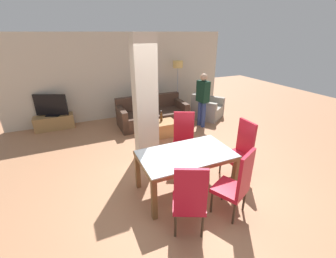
{
  "coord_description": "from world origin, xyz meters",
  "views": [
    {
      "loc": [
        -1.67,
        -2.96,
        2.7
      ],
      "look_at": [
        0.0,
        0.78,
        0.92
      ],
      "focal_mm": 24.0,
      "sensor_mm": 36.0,
      "label": 1
    }
  ],
  "objects_px": {
    "sofa": "(152,115)",
    "armchair": "(207,109)",
    "coffee_table": "(163,129)",
    "dining_chair_far_right": "(184,138)",
    "dining_chair_head_right": "(240,148)",
    "tv_stand": "(55,122)",
    "dining_table": "(186,161)",
    "dining_chair_near_left": "(189,199)",
    "bottle": "(161,117)",
    "dining_chair_near_right": "(237,183)",
    "floor_lamp": "(178,69)",
    "standing_person": "(203,97)",
    "tv_screen": "(51,105)"
  },
  "relations": [
    {
      "from": "dining_chair_far_right",
      "to": "tv_stand",
      "type": "xyz_separation_m",
      "value": [
        -2.64,
        3.25,
        -0.39
      ]
    },
    {
      "from": "coffee_table",
      "to": "dining_chair_head_right",
      "type": "bearing_deg",
      "value": -74.13
    },
    {
      "from": "dining_chair_near_right",
      "to": "tv_stand",
      "type": "bearing_deg",
      "value": 92.31
    },
    {
      "from": "dining_chair_near_left",
      "to": "armchair",
      "type": "xyz_separation_m",
      "value": [
        2.88,
        3.97,
        -0.3
      ]
    },
    {
      "from": "sofa",
      "to": "armchair",
      "type": "height_order",
      "value": "armchair"
    },
    {
      "from": "dining_chair_near_right",
      "to": "armchair",
      "type": "relative_size",
      "value": 0.94
    },
    {
      "from": "bottle",
      "to": "standing_person",
      "type": "xyz_separation_m",
      "value": [
        1.35,
        0.06,
        0.4
      ]
    },
    {
      "from": "dining_chair_near_right",
      "to": "dining_chair_near_left",
      "type": "bearing_deg",
      "value": 155.09
    },
    {
      "from": "armchair",
      "to": "floor_lamp",
      "type": "distance_m",
      "value": 1.66
    },
    {
      "from": "dining_chair_near_left",
      "to": "coffee_table",
      "type": "height_order",
      "value": "dining_chair_near_left"
    },
    {
      "from": "dining_table",
      "to": "dining_chair_near_left",
      "type": "xyz_separation_m",
      "value": [
        -0.41,
        -0.86,
        -0.01
      ]
    },
    {
      "from": "tv_stand",
      "to": "floor_lamp",
      "type": "xyz_separation_m",
      "value": [
        4.04,
        -0.12,
        1.31
      ]
    },
    {
      "from": "coffee_table",
      "to": "sofa",
      "type": "bearing_deg",
      "value": 87.69
    },
    {
      "from": "sofa",
      "to": "tv_screen",
      "type": "bearing_deg",
      "value": -16.33
    },
    {
      "from": "sofa",
      "to": "tv_stand",
      "type": "xyz_separation_m",
      "value": [
        -2.81,
        0.82,
        -0.08
      ]
    },
    {
      "from": "tv_stand",
      "to": "sofa",
      "type": "bearing_deg",
      "value": -16.33
    },
    {
      "from": "sofa",
      "to": "tv_stand",
      "type": "height_order",
      "value": "sofa"
    },
    {
      "from": "bottle",
      "to": "standing_person",
      "type": "distance_m",
      "value": 1.41
    },
    {
      "from": "dining_chair_far_right",
      "to": "coffee_table",
      "type": "xyz_separation_m",
      "value": [
        0.13,
        1.48,
        -0.39
      ]
    },
    {
      "from": "dining_chair_far_right",
      "to": "tv_stand",
      "type": "bearing_deg",
      "value": -25.56
    },
    {
      "from": "tv_stand",
      "to": "floor_lamp",
      "type": "distance_m",
      "value": 4.25
    },
    {
      "from": "tv_stand",
      "to": "floor_lamp",
      "type": "bearing_deg",
      "value": -1.69
    },
    {
      "from": "dining_chair_far_right",
      "to": "bottle",
      "type": "bearing_deg",
      "value": -69.53
    },
    {
      "from": "dining_chair_head_right",
      "to": "coffee_table",
      "type": "xyz_separation_m",
      "value": [
        -0.67,
        2.34,
        -0.39
      ]
    },
    {
      "from": "sofa",
      "to": "standing_person",
      "type": "distance_m",
      "value": 1.66
    },
    {
      "from": "armchair",
      "to": "tv_stand",
      "type": "distance_m",
      "value": 4.81
    },
    {
      "from": "dining_table",
      "to": "dining_chair_far_right",
      "type": "height_order",
      "value": "dining_chair_far_right"
    },
    {
      "from": "sofa",
      "to": "armchair",
      "type": "distance_m",
      "value": 1.9
    },
    {
      "from": "bottle",
      "to": "dining_chair_near_right",
      "type": "bearing_deg",
      "value": -92.33
    },
    {
      "from": "standing_person",
      "to": "sofa",
      "type": "bearing_deg",
      "value": 52.35
    },
    {
      "from": "dining_chair_near_right",
      "to": "dining_chair_far_right",
      "type": "bearing_deg",
      "value": 64.29
    },
    {
      "from": "dining_chair_far_right",
      "to": "bottle",
      "type": "height_order",
      "value": "dining_chair_far_right"
    },
    {
      "from": "dining_chair_near_right",
      "to": "dining_table",
      "type": "bearing_deg",
      "value": 90.0
    },
    {
      "from": "dining_chair_head_right",
      "to": "tv_stand",
      "type": "xyz_separation_m",
      "value": [
        -3.44,
        4.12,
        -0.39
      ]
    },
    {
      "from": "coffee_table",
      "to": "tv_stand",
      "type": "distance_m",
      "value": 3.29
    },
    {
      "from": "dining_chair_head_right",
      "to": "dining_table",
      "type": "bearing_deg",
      "value": 90.0
    },
    {
      "from": "dining_table",
      "to": "tv_stand",
      "type": "bearing_deg",
      "value": 118.5
    },
    {
      "from": "dining_chair_head_right",
      "to": "coffee_table",
      "type": "relative_size",
      "value": 1.57
    },
    {
      "from": "sofa",
      "to": "dining_table",
      "type": "bearing_deg",
      "value": 80.06
    },
    {
      "from": "tv_stand",
      "to": "floor_lamp",
      "type": "height_order",
      "value": "floor_lamp"
    },
    {
      "from": "dining_chair_far_right",
      "to": "bottle",
      "type": "distance_m",
      "value": 1.6
    },
    {
      "from": "sofa",
      "to": "coffee_table",
      "type": "distance_m",
      "value": 0.95
    },
    {
      "from": "dining_chair_far_right",
      "to": "coffee_table",
      "type": "bearing_deg",
      "value": -69.68
    },
    {
      "from": "standing_person",
      "to": "coffee_table",
      "type": "bearing_deg",
      "value": 90.0
    },
    {
      "from": "dining_chair_head_right",
      "to": "dining_chair_far_right",
      "type": "bearing_deg",
      "value": 42.64
    },
    {
      "from": "dining_table",
      "to": "coffee_table",
      "type": "height_order",
      "value": "dining_table"
    },
    {
      "from": "dining_chair_far_right",
      "to": "sofa",
      "type": "height_order",
      "value": "dining_chair_far_right"
    },
    {
      "from": "dining_table",
      "to": "dining_chair_near_left",
      "type": "relative_size",
      "value": 1.42
    },
    {
      "from": "coffee_table",
      "to": "dining_chair_far_right",
      "type": "bearing_deg",
      "value": -95.01
    },
    {
      "from": "sofa",
      "to": "armchair",
      "type": "xyz_separation_m",
      "value": [
        1.89,
        -0.18,
        0.01
      ]
    }
  ]
}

